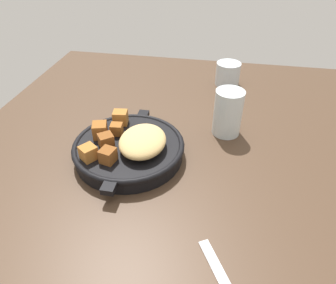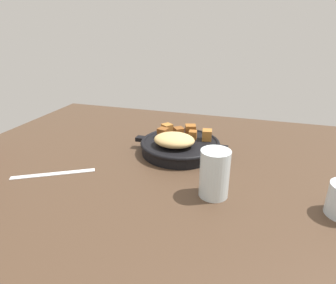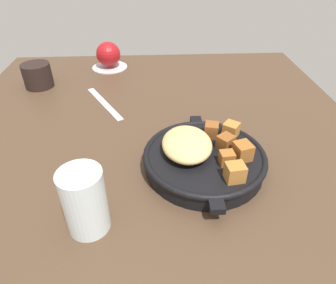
% 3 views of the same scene
% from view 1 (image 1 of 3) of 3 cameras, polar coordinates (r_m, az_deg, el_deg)
% --- Properties ---
extents(ground_plane, '(1.20, 0.97, 0.02)m').
position_cam_1_polar(ground_plane, '(0.63, 0.21, -6.55)').
color(ground_plane, '#473323').
extents(cast_iron_skillet, '(0.28, 0.23, 0.07)m').
position_cam_1_polar(cast_iron_skillet, '(0.65, -7.07, -0.95)').
color(cast_iron_skillet, black).
rests_on(cast_iron_skillet, ground_plane).
extents(water_glass_tall, '(0.06, 0.06, 0.11)m').
position_cam_1_polar(water_glass_tall, '(0.72, 10.98, 5.33)').
color(water_glass_tall, silver).
rests_on(water_glass_tall, ground_plane).
extents(water_glass_short, '(0.07, 0.07, 0.07)m').
position_cam_1_polar(water_glass_short, '(0.96, 10.95, 12.24)').
color(water_glass_short, silver).
rests_on(water_glass_short, ground_plane).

